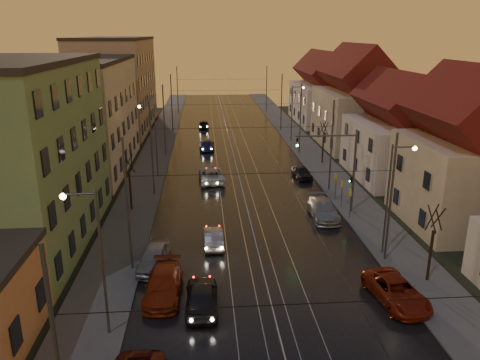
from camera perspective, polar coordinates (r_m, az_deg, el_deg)
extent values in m
plane|color=black|center=(24.72, 5.23, -20.06)|extent=(160.00, 160.00, 0.00)
cube|color=black|center=(61.25, -0.90, 3.33)|extent=(16.00, 120.00, 0.04)
cube|color=#4C4C4C|center=(61.47, -10.26, 3.15)|extent=(4.00, 120.00, 0.15)
cube|color=#4C4C4C|center=(62.63, 8.29, 3.52)|extent=(4.00, 120.00, 0.15)
cube|color=gray|center=(61.15, -2.96, 3.32)|extent=(0.06, 120.00, 0.03)
cube|color=gray|center=(61.20, -1.62, 3.35)|extent=(0.06, 120.00, 0.03)
cube|color=gray|center=(61.29, -0.18, 3.37)|extent=(0.06, 120.00, 0.03)
cube|color=gray|center=(61.41, 1.16, 3.40)|extent=(0.06, 120.00, 0.03)
cube|color=#5F8D5A|center=(37.06, -26.31, 2.35)|extent=(10.00, 18.00, 13.00)
cube|color=#C2B496|center=(55.79, -18.92, 7.26)|extent=(10.00, 20.00, 12.00)
cube|color=tan|center=(78.92, -14.80, 11.11)|extent=(10.00, 24.00, 14.00)
cube|color=#B3A98A|center=(41.62, 25.49, -0.33)|extent=(8.50, 10.00, 7.00)
pyramid|color=#521312|center=(40.46, 26.49, 6.97)|extent=(8.67, 10.20, 3.80)
cube|color=silver|center=(52.96, 18.66, 3.45)|extent=(9.00, 12.00, 6.00)
pyramid|color=#521312|center=(52.10, 19.16, 8.36)|extent=(9.18, 12.24, 3.20)
cube|color=#B3A98A|center=(66.56, 13.81, 7.26)|extent=(9.00, 14.00, 7.50)
pyramid|color=#521312|center=(65.83, 14.18, 12.18)|extent=(9.18, 14.28, 4.00)
cube|color=silver|center=(83.71, 10.02, 9.17)|extent=(9.00, 16.00, 6.50)
pyramid|color=#521312|center=(83.15, 10.21, 12.58)|extent=(9.18, 16.32, 3.50)
cylinder|color=#595B60|center=(30.59, -13.54, -3.15)|extent=(0.16, 0.16, 9.00)
cylinder|color=#595B60|center=(32.55, 17.90, -2.26)|extent=(0.16, 0.16, 9.00)
cylinder|color=#595B60|center=(44.82, -10.70, 3.61)|extent=(0.16, 0.16, 9.00)
cylinder|color=#595B60|center=(46.18, 11.07, 4.00)|extent=(0.16, 0.16, 9.00)
cylinder|color=#595B60|center=(59.43, -9.22, 7.08)|extent=(0.16, 0.16, 9.00)
cylinder|color=#595B60|center=(60.46, 7.37, 7.34)|extent=(0.16, 0.16, 9.00)
cylinder|color=#595B60|center=(74.19, -8.33, 9.18)|extent=(0.16, 0.16, 9.00)
cylinder|color=#595B60|center=(75.03, 5.07, 9.38)|extent=(0.16, 0.16, 9.00)
cylinder|color=#595B60|center=(92.01, -7.62, 10.80)|extent=(0.16, 0.16, 9.00)
cylinder|color=#595B60|center=(92.69, 3.25, 10.97)|extent=(0.16, 0.16, 9.00)
cylinder|color=#595B60|center=(24.53, -16.38, -10.02)|extent=(0.14, 0.14, 8.00)
cylinder|color=#595B60|center=(23.26, -19.11, -1.63)|extent=(1.60, 0.10, 0.10)
sphere|color=#FFD88C|center=(23.48, -20.78, -1.89)|extent=(0.32, 0.32, 0.32)
cylinder|color=#595B60|center=(33.66, 17.52, -2.48)|extent=(0.14, 0.14, 8.00)
cylinder|color=#595B60|center=(32.92, 19.42, 3.81)|extent=(1.60, 0.10, 0.10)
sphere|color=#FFD88C|center=(33.24, 20.54, 3.63)|extent=(0.32, 0.32, 0.32)
cylinder|color=#595B60|center=(50.76, -10.20, 4.68)|extent=(0.14, 0.14, 8.00)
cylinder|color=#595B60|center=(50.16, -11.36, 8.89)|extent=(1.60, 0.10, 0.10)
sphere|color=#FFD88C|center=(50.27, -12.18, 8.74)|extent=(0.32, 0.32, 0.32)
cylinder|color=#595B60|center=(67.35, 6.33, 7.99)|extent=(0.14, 0.14, 8.00)
cylinder|color=#595B60|center=(66.99, 7.13, 11.19)|extent=(1.60, 0.10, 0.10)
sphere|color=#FFD88C|center=(67.14, 7.74, 11.09)|extent=(0.32, 0.32, 0.32)
cylinder|color=#595B60|center=(40.98, 13.70, 0.80)|extent=(0.20, 0.20, 7.20)
cylinder|color=#595B60|center=(39.44, 10.44, 5.32)|extent=(5.20, 0.14, 0.14)
imported|color=black|center=(39.03, 6.97, 4.45)|extent=(0.15, 0.18, 0.90)
sphere|color=#19FF3F|center=(38.95, 6.99, 4.20)|extent=(0.20, 0.20, 0.20)
cylinder|color=black|center=(41.98, -13.21, -1.42)|extent=(0.18, 0.18, 3.50)
cylinder|color=black|center=(41.29, -13.11, 1.98)|extent=(0.37, 0.92, 1.61)
cylinder|color=black|center=(41.48, -13.52, 2.02)|extent=(0.91, 0.40, 1.61)
cylinder|color=black|center=(41.20, -13.79, 1.90)|extent=(0.37, 0.92, 1.61)
cylinder|color=black|center=(41.02, -13.33, 1.86)|extent=(0.84, 0.54, 1.62)
cylinder|color=black|center=(31.72, 22.15, -8.65)|extent=(0.18, 0.18, 3.50)
cylinder|color=black|center=(30.91, 23.01, -4.28)|extent=(0.37, 0.92, 1.61)
cylinder|color=black|center=(30.89, 22.36, -4.22)|extent=(0.91, 0.40, 1.61)
cylinder|color=black|center=(30.56, 22.37, -4.45)|extent=(0.37, 0.92, 1.61)
cylinder|color=black|center=(30.62, 23.08, -4.50)|extent=(0.84, 0.54, 1.62)
cylinder|color=black|center=(56.66, 10.06, 3.69)|extent=(0.18, 0.18, 3.50)
cylinder|color=black|center=(56.26, 10.41, 6.23)|extent=(0.37, 0.92, 1.61)
cylinder|color=black|center=(56.32, 10.05, 6.26)|extent=(0.91, 0.40, 1.61)
cylinder|color=black|center=(55.98, 9.98, 6.20)|extent=(0.37, 0.92, 1.61)
cylinder|color=black|center=(55.95, 10.37, 6.17)|extent=(0.84, 0.54, 1.62)
imported|color=black|center=(27.43, -4.69, -13.89)|extent=(1.86, 4.55, 1.55)
imported|color=#9A999E|center=(34.74, -3.26, -7.01)|extent=(1.45, 3.90, 1.27)
imported|color=#B2B2B2|center=(49.26, -3.51, 0.61)|extent=(2.80, 5.47, 1.48)
imported|color=#191E4B|center=(62.88, -4.05, 4.28)|extent=(2.01, 4.74, 1.36)
imported|color=black|center=(77.34, -4.45, 6.77)|extent=(1.63, 3.95, 1.34)
imported|color=#962B0F|center=(28.84, -9.32, -12.47)|extent=(2.25, 5.18, 1.48)
imported|color=#97979C|center=(32.05, -10.43, -9.24)|extent=(2.26, 4.67, 1.54)
imported|color=maroon|center=(29.37, 18.50, -12.71)|extent=(2.97, 5.30, 1.40)
imported|color=#A1A0A6|center=(40.27, 10.11, -3.54)|extent=(2.32, 5.29, 1.51)
imported|color=black|center=(50.82, 7.54, 0.93)|extent=(1.99, 4.04, 1.33)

